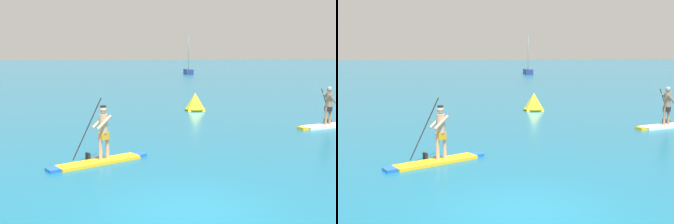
# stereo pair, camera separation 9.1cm
# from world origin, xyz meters

# --- Properties ---
(ground) EXTENTS (440.00, 440.00, 0.00)m
(ground) POSITION_xyz_m (0.00, 0.00, 0.00)
(ground) COLOR #145B7A
(paddleboarder_mid_center) EXTENTS (3.17, 1.52, 2.00)m
(paddleboarder_mid_center) POSITION_xyz_m (-1.25, 4.51, 0.41)
(paddleboarder_mid_center) COLOR yellow
(paddleboarder_mid_center) RESTS_ON ground
(paddleboarder_far_right) EXTENTS (3.03, 1.13, 1.84)m
(paddleboarder_far_right) POSITION_xyz_m (9.33, 7.83, 0.37)
(paddleboarder_far_right) COLOR white
(paddleboarder_far_right) RESTS_ON ground
(race_marker_buoy) EXTENTS (1.43, 1.43, 1.02)m
(race_marker_buoy) POSITION_xyz_m (5.57, 14.86, 0.44)
(race_marker_buoy) COLOR yellow
(race_marker_buoy) RESTS_ON ground
(sailboat_right_horizon) EXTENTS (1.89, 4.18, 6.09)m
(sailboat_right_horizon) POSITION_xyz_m (19.25, 55.83, 0.82)
(sailboat_right_horizon) COLOR navy
(sailboat_right_horizon) RESTS_ON ground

